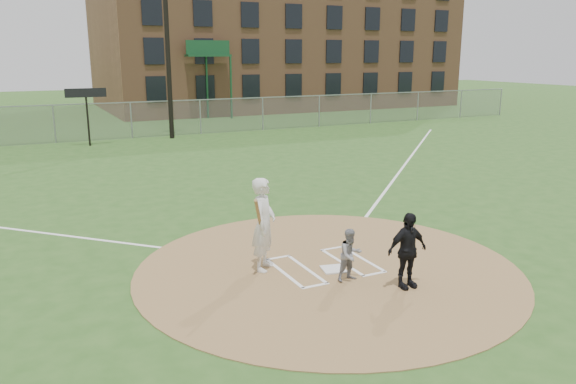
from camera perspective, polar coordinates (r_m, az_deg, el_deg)
name	(u,v)px	position (r m, az deg, el deg)	size (l,w,h in m)	color
ground	(328,269)	(12.49, 4.06, -7.78)	(140.00, 140.00, 0.00)	#294F1B
dirt_circle	(328,268)	(12.49, 4.06, -7.74)	(8.40, 8.40, 0.02)	olive
home_plate	(333,269)	(12.38, 4.63, -7.82)	(0.49, 0.49, 0.03)	silver
foul_line_first	(405,164)	(24.58, 11.81, 2.77)	(0.10, 24.00, 0.01)	white
catcher	(350,255)	(11.69, 6.36, -6.37)	(0.54, 0.42, 1.11)	gray
umpire	(407,250)	(11.46, 12.02, -5.83)	(0.91, 0.38, 1.56)	black
batters_boxes	(324,265)	(12.61, 3.72, -7.46)	(2.08, 1.88, 0.01)	white
batter_at_plate	(264,224)	(12.08, -2.47, -3.29)	(0.91, 1.12, 2.04)	silver
outfield_fence	(131,120)	(32.76, -15.63, 7.06)	(56.08, 0.08, 2.03)	slate
brick_warehouse	(273,21)	(52.82, -1.55, 16.98)	(30.00, 17.17, 15.00)	#996342
light_pole	(166,15)	(32.07, -12.29, 17.13)	(1.20, 0.30, 12.22)	black
scoreboard_sign	(86,99)	(30.50, -19.82, 8.88)	(2.00, 0.10, 2.93)	black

